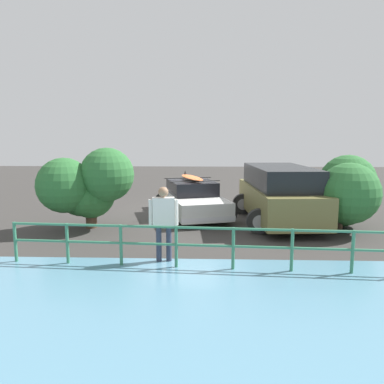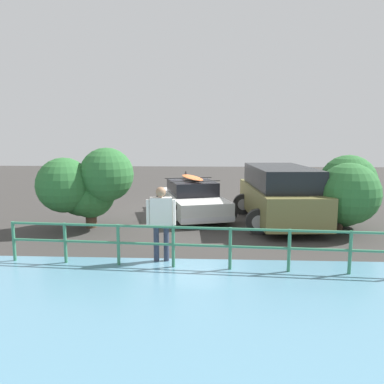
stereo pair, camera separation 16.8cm
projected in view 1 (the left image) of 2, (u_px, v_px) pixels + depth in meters
The scene contains 7 objects.
ground_plane at pixel (185, 212), 14.18m from camera, with size 44.00×44.00×0.02m, color #383533.
sedan_car at pixel (192, 199), 13.45m from camera, with size 3.06×4.53×1.54m.
suv_car at pixel (279, 194), 12.30m from camera, with size 2.87×5.07×1.86m.
person_bystander at pixel (164, 217), 8.42m from camera, with size 0.66×0.25×1.71m.
railing_fence at pixel (205, 241), 8.01m from camera, with size 8.65×0.63×0.92m.
bush_near_left at pixel (86, 187), 11.36m from camera, with size 2.87×2.06×2.50m.
bush_near_right at pixel (344, 193), 11.43m from camera, with size 2.25×3.00×2.26m.
Camera 1 is at (-0.78, 13.89, 2.81)m, focal length 35.00 mm.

